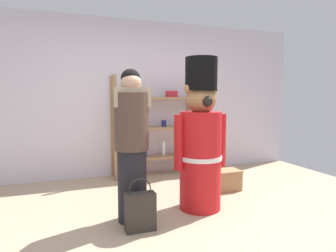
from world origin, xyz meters
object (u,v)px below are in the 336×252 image
(merchandise_shelf, at_px, (154,126))
(display_crate, at_px, (225,180))
(teddy_bear_guard, at_px, (201,142))
(shopping_bag, at_px, (140,211))
(person_shopper, at_px, (132,144))

(merchandise_shelf, distance_m, display_crate, 1.51)
(teddy_bear_guard, bearing_deg, display_crate, 38.34)
(merchandise_shelf, xyz_separation_m, shopping_bag, (-0.75, -1.98, -0.64))
(teddy_bear_guard, bearing_deg, merchandise_shelf, 92.23)
(merchandise_shelf, xyz_separation_m, display_crate, (0.70, -1.14, -0.70))
(teddy_bear_guard, height_order, person_shopper, teddy_bear_guard)
(person_shopper, distance_m, display_crate, 1.72)
(merchandise_shelf, distance_m, person_shopper, 1.88)
(teddy_bear_guard, relative_size, shopping_bag, 3.34)
(person_shopper, bearing_deg, shopping_bag, -85.89)
(merchandise_shelf, distance_m, shopping_bag, 2.21)
(merchandise_shelf, height_order, display_crate, merchandise_shelf)
(teddy_bear_guard, distance_m, display_crate, 1.04)
(shopping_bag, bearing_deg, person_shopper, 94.11)
(merchandise_shelf, xyz_separation_m, person_shopper, (-0.77, -1.72, -0.01))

